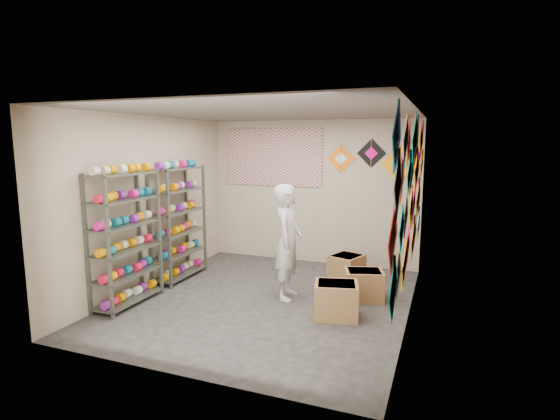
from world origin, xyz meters
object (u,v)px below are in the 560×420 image
at_px(carton_c, 346,268).
at_px(shelf_rack_front, 126,239).
at_px(shelf_rack_back, 179,223).
at_px(shopkeeper, 288,242).
at_px(carton_b, 364,285).

bearing_deg(carton_c, shelf_rack_front, -122.14).
bearing_deg(shelf_rack_back, shelf_rack_front, -90.00).
height_order(shopkeeper, carton_c, shopkeeper).
height_order(shelf_rack_back, carton_b, shelf_rack_back).
bearing_deg(shelf_rack_back, carton_b, 1.45).
xyz_separation_m(shelf_rack_back, carton_c, (2.68, 0.83, -0.73)).
distance_m(shopkeeper, carton_c, 1.40).
distance_m(shelf_rack_front, shopkeeper, 2.30).
height_order(shelf_rack_back, shopkeeper, shelf_rack_back).
bearing_deg(carton_c, carton_b, -41.21).
relative_size(shelf_rack_front, carton_c, 3.74).
xyz_separation_m(shopkeeper, carton_c, (0.65, 1.07, -0.63)).
bearing_deg(shelf_rack_back, shopkeeper, -6.68).
distance_m(shopkeeper, carton_b, 1.28).
distance_m(carton_b, carton_c, 0.87).
height_order(carton_b, carton_c, carton_c).
distance_m(shelf_rack_back, shopkeeper, 2.05).
distance_m(shelf_rack_front, carton_c, 3.51).
bearing_deg(carton_b, shelf_rack_front, -174.19).
xyz_separation_m(shelf_rack_front, shopkeeper, (2.04, 1.06, -0.10)).
distance_m(shelf_rack_back, carton_b, 3.20).
height_order(shopkeeper, carton_b, shopkeeper).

